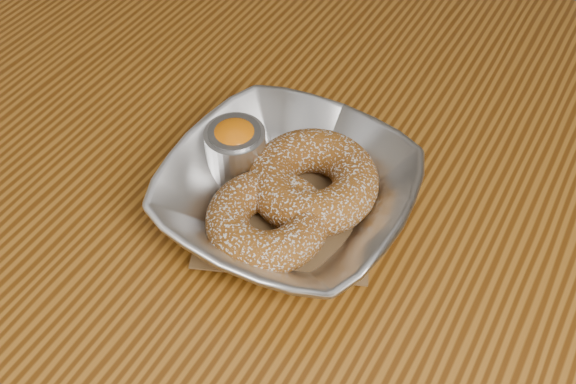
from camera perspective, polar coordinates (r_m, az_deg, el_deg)
The scene contains 6 objects.
table at distance 0.69m, azimuth 8.10°, elevation -6.22°, with size 1.20×0.80×0.75m.
serving_bowl at distance 0.57m, azimuth 0.00°, elevation -0.30°, with size 0.21×0.21×0.05m, color silver.
parchment at distance 0.59m, azimuth 0.00°, elevation -1.34°, with size 0.14×0.14×0.00m, color brown.
donut_back at distance 0.58m, azimuth 2.14°, elevation 0.95°, with size 0.11×0.11×0.04m, color brown.
donut_front at distance 0.55m, azimuth -1.75°, elevation -2.41°, with size 0.10×0.10×0.04m, color brown.
ramekin at distance 0.60m, azimuth -4.45°, elevation 3.59°, with size 0.05×0.05×0.06m.
Camera 1 is at (0.11, -0.38, 1.21)m, focal length 42.00 mm.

